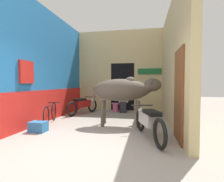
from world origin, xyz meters
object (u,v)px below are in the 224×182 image
(shopkeeper_seated, at_px, (123,99))
(crate, at_px, (38,127))
(motorcycle_far, at_px, (83,105))
(bicycle, at_px, (50,113))
(plastic_stool, at_px, (116,107))
(motorcycle_near, at_px, (149,121))
(cow, at_px, (124,90))

(shopkeeper_seated, distance_m, crate, 4.07)
(motorcycle_far, height_order, crate, motorcycle_far)
(bicycle, distance_m, shopkeeper_seated, 3.36)
(bicycle, bearing_deg, plastic_stool, 58.62)
(bicycle, height_order, crate, bicycle)
(bicycle, height_order, shopkeeper_seated, shopkeeper_seated)
(motorcycle_near, distance_m, crate, 2.96)
(motorcycle_near, distance_m, plastic_stool, 4.00)
(bicycle, relative_size, plastic_stool, 4.09)
(bicycle, relative_size, crate, 3.71)
(shopkeeper_seated, height_order, plastic_stool, shopkeeper_seated)
(plastic_stool, xyz_separation_m, crate, (-1.50, -3.70, -0.07))
(motorcycle_far, bearing_deg, bicycle, -102.10)
(shopkeeper_seated, bearing_deg, bicycle, -127.91)
(motorcycle_near, bearing_deg, motorcycle_far, 133.54)
(bicycle, distance_m, crate, 0.98)
(bicycle, xyz_separation_m, plastic_stool, (1.68, 2.76, -0.12))
(cow, distance_m, motorcycle_far, 2.69)
(motorcycle_near, bearing_deg, plastic_stool, 111.24)
(cow, height_order, crate, cow)
(cow, bearing_deg, crate, -152.38)
(cow, xyz_separation_m, plastic_stool, (-0.70, 2.55, -0.89))
(cow, distance_m, motorcycle_near, 1.55)
(crate, bearing_deg, motorcycle_far, 85.56)
(cow, height_order, shopkeeper_seated, cow)
(plastic_stool, bearing_deg, bicycle, -121.38)
(motorcycle_near, distance_m, bicycle, 3.28)
(cow, height_order, motorcycle_far, cow)
(bicycle, bearing_deg, cow, 4.98)
(cow, relative_size, motorcycle_far, 1.21)
(plastic_stool, relative_size, crate, 0.91)
(crate, bearing_deg, bicycle, 101.17)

